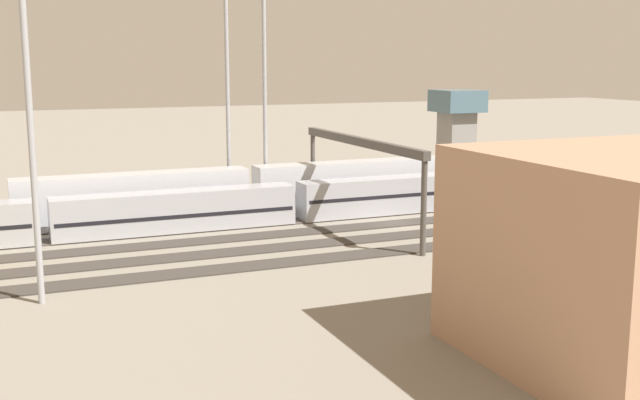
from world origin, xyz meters
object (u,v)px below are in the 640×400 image
(light_mast_0, at_px, (264,61))
(train_on_track_0, at_px, (355,184))
(light_mast_2, at_px, (226,24))
(light_mast_1, at_px, (27,72))
(train_on_track_1, at_px, (383,195))
(control_tower, at_px, (457,126))
(signal_gantry, at_px, (361,152))

(light_mast_0, bearing_deg, train_on_track_0, 167.89)
(light_mast_0, height_order, light_mast_2, light_mast_2)
(light_mast_0, bearing_deg, light_mast_2, -15.70)
(light_mast_1, bearing_deg, light_mast_2, -128.16)
(train_on_track_1, relative_size, light_mast_0, 4.63)
(train_on_track_0, bearing_deg, train_on_track_1, 101.00)
(train_on_track_1, xyz_separation_m, light_mast_2, (14.45, -8.14, 17.77))
(control_tower, bearing_deg, light_mast_2, 18.63)
(train_on_track_1, relative_size, signal_gantry, 4.59)
(light_mast_2, xyz_separation_m, signal_gantry, (-9.30, 13.14, -12.41))
(train_on_track_0, height_order, light_mast_1, light_mast_1)
(light_mast_0, distance_m, light_mast_1, 35.58)
(light_mast_1, bearing_deg, train_on_track_0, -145.67)
(train_on_track_0, height_order, train_on_track_1, train_on_track_0)
(train_on_track_1, distance_m, light_mast_1, 42.11)
(train_on_track_0, distance_m, light_mast_0, 16.66)
(control_tower, bearing_deg, train_on_track_1, 42.97)
(train_on_track_0, relative_size, light_mast_1, 5.05)
(light_mast_0, xyz_separation_m, light_mast_2, (3.77, -1.06, 3.84))
(light_mast_2, bearing_deg, control_tower, -161.37)
(train_on_track_1, bearing_deg, light_mast_2, -29.40)
(light_mast_0, height_order, signal_gantry, light_mast_0)
(train_on_track_1, distance_m, control_tower, 30.35)
(light_mast_2, distance_m, signal_gantry, 20.33)
(train_on_track_1, bearing_deg, light_mast_1, 27.61)
(train_on_track_1, height_order, signal_gantry, signal_gantry)
(light_mast_2, xyz_separation_m, control_tower, (-36.36, -12.26, -12.76))
(train_on_track_0, relative_size, train_on_track_1, 1.04)
(light_mast_1, distance_m, signal_gantry, 34.07)
(train_on_track_0, height_order, control_tower, control_tower)
(signal_gantry, xyz_separation_m, control_tower, (-27.06, -25.40, -0.34))
(light_mast_0, distance_m, light_mast_2, 5.49)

